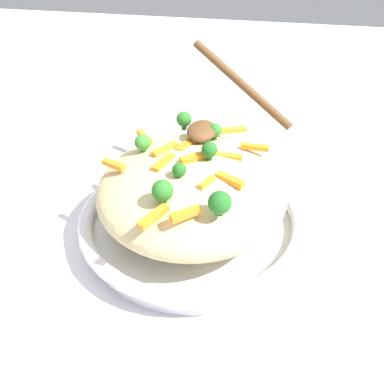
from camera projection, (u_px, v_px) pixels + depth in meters
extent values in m
plane|color=silver|center=(192.00, 234.00, 0.58)|extent=(2.40, 2.40, 0.00)
cylinder|color=silver|center=(192.00, 228.00, 0.57)|extent=(0.28, 0.28, 0.02)
torus|color=silver|center=(192.00, 216.00, 0.56)|extent=(0.30, 0.30, 0.02)
torus|color=black|center=(192.00, 214.00, 0.56)|extent=(0.30, 0.30, 0.00)
ellipsoid|color=#DBC689|center=(192.00, 189.00, 0.54)|extent=(0.26, 0.24, 0.09)
cube|color=orange|center=(165.00, 149.00, 0.53)|extent=(0.04, 0.03, 0.01)
cube|color=orange|center=(207.00, 183.00, 0.47)|extent=(0.03, 0.02, 0.01)
cube|color=orange|center=(187.00, 144.00, 0.55)|extent=(0.04, 0.03, 0.01)
cube|color=orange|center=(255.00, 147.00, 0.55)|extent=(0.01, 0.04, 0.01)
cube|color=orange|center=(186.00, 214.00, 0.43)|extent=(0.03, 0.03, 0.01)
cube|color=orange|center=(189.00, 160.00, 0.51)|extent=(0.03, 0.03, 0.01)
cube|color=orange|center=(153.00, 217.00, 0.43)|extent=(0.04, 0.03, 0.01)
cube|color=orange|center=(233.00, 130.00, 0.59)|extent=(0.02, 0.04, 0.01)
cube|color=orange|center=(228.00, 156.00, 0.52)|extent=(0.01, 0.04, 0.01)
cube|color=orange|center=(230.00, 180.00, 0.48)|extent=(0.02, 0.04, 0.01)
cube|color=orange|center=(114.00, 165.00, 0.51)|extent=(0.02, 0.03, 0.01)
cube|color=orange|center=(144.00, 136.00, 0.57)|extent=(0.03, 0.03, 0.01)
cube|color=orange|center=(164.00, 162.00, 0.51)|extent=(0.04, 0.02, 0.01)
cylinder|color=#205B1C|center=(219.00, 212.00, 0.44)|extent=(0.01, 0.01, 0.01)
sphere|color=#236B23|center=(220.00, 203.00, 0.43)|extent=(0.02, 0.02, 0.02)
cylinder|color=#296820|center=(184.00, 127.00, 0.59)|extent=(0.01, 0.01, 0.01)
sphere|color=#2D7A28|center=(184.00, 119.00, 0.58)|extent=(0.02, 0.02, 0.02)
cylinder|color=#296820|center=(163.00, 199.00, 0.45)|extent=(0.01, 0.01, 0.01)
sphere|color=#2D7A28|center=(162.00, 191.00, 0.45)|extent=(0.02, 0.02, 0.02)
cylinder|color=#377928|center=(143.00, 149.00, 0.54)|extent=(0.01, 0.01, 0.01)
sphere|color=#3D8E33|center=(143.00, 142.00, 0.54)|extent=(0.02, 0.02, 0.02)
cylinder|color=#296820|center=(215.00, 137.00, 0.57)|extent=(0.01, 0.01, 0.01)
sphere|color=#2D7A28|center=(215.00, 130.00, 0.56)|extent=(0.02, 0.02, 0.02)
cylinder|color=#205B1C|center=(179.00, 176.00, 0.48)|extent=(0.01, 0.01, 0.00)
sphere|color=#236B23|center=(179.00, 170.00, 0.48)|extent=(0.02, 0.02, 0.02)
cylinder|color=#205B1C|center=(209.00, 157.00, 0.51)|extent=(0.01, 0.01, 0.01)
sphere|color=#236B23|center=(209.00, 150.00, 0.50)|extent=(0.02, 0.02, 0.02)
ellipsoid|color=brown|center=(204.00, 131.00, 0.56)|extent=(0.06, 0.04, 0.02)
cylinder|color=brown|center=(241.00, 84.00, 0.59)|extent=(0.09, 0.16, 0.09)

